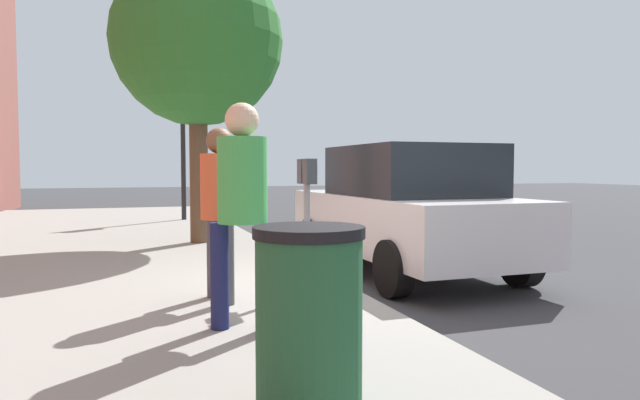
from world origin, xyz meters
TOP-DOWN VIEW (x-y plane):
  - ground_plane at (0.00, 0.00)m, footprint 80.00×80.00m
  - sidewalk_slab at (0.00, 3.00)m, footprint 28.00×6.00m
  - parking_meter at (-0.41, 0.56)m, footprint 0.36×0.12m
  - pedestrian_at_meter at (-0.47, 1.48)m, footprint 0.52×0.37m
  - pedestrian_bystander at (-1.56, 1.46)m, footprint 0.40×0.50m
  - parked_sedan_near at (1.09, -1.35)m, footprint 4.43×2.02m
  - street_tree at (4.15, 1.14)m, footprint 2.98×2.98m
  - traffic_signal at (8.87, 0.88)m, footprint 0.24×0.44m
  - trash_bin at (-3.27, 1.44)m, footprint 0.59×0.59m

SIDE VIEW (x-z plane):
  - ground_plane at x=0.00m, z-range 0.00..0.00m
  - sidewalk_slab at x=0.00m, z-range 0.00..0.15m
  - trash_bin at x=-3.27m, z-range 0.15..1.16m
  - parked_sedan_near at x=1.09m, z-range 0.01..1.78m
  - pedestrian_at_meter at x=-0.47m, z-range 0.29..2.00m
  - parking_meter at x=-0.41m, z-range 0.46..1.87m
  - pedestrian_bystander at x=-1.56m, z-range 0.33..2.16m
  - traffic_signal at x=8.87m, z-range 0.78..4.38m
  - street_tree at x=4.15m, z-range 1.16..6.19m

